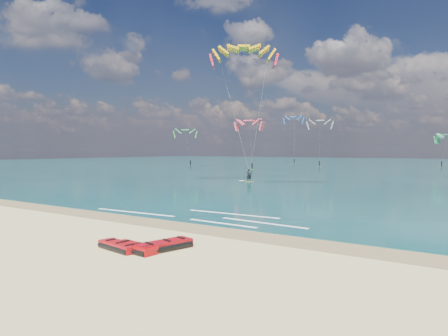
{
  "coord_description": "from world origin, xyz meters",
  "views": [
    {
      "loc": [
        16.15,
        -14.57,
        4.36
      ],
      "look_at": [
        1.47,
        8.0,
        3.13
      ],
      "focal_mm": 32.0,
      "sensor_mm": 36.0,
      "label": 1
    }
  ],
  "objects_px": {
    "packed_kite_mid": "(119,250)",
    "kitesurfer_main": "(246,111)",
    "packed_kite_left": "(135,252)",
    "packed_kite_right": "(164,250)"
  },
  "relations": [
    {
      "from": "packed_kite_left",
      "to": "packed_kite_mid",
      "type": "distance_m",
      "value": 0.79
    },
    {
      "from": "packed_kite_mid",
      "to": "packed_kite_right",
      "type": "bearing_deg",
      "value": 43.55
    },
    {
      "from": "packed_kite_mid",
      "to": "kitesurfer_main",
      "type": "distance_m",
      "value": 35.23
    },
    {
      "from": "packed_kite_mid",
      "to": "kitesurfer_main",
      "type": "relative_size",
      "value": 0.13
    },
    {
      "from": "packed_kite_left",
      "to": "kitesurfer_main",
      "type": "relative_size",
      "value": 0.14
    },
    {
      "from": "kitesurfer_main",
      "to": "packed_kite_left",
      "type": "bearing_deg",
      "value": -90.2
    },
    {
      "from": "packed_kite_left",
      "to": "packed_kite_right",
      "type": "distance_m",
      "value": 1.27
    },
    {
      "from": "packed_kite_left",
      "to": "packed_kite_right",
      "type": "xyz_separation_m",
      "value": [
        0.85,
        0.94,
        0.0
      ]
    },
    {
      "from": "packed_kite_left",
      "to": "packed_kite_mid",
      "type": "xyz_separation_m",
      "value": [
        -0.77,
        -0.16,
        0.0
      ]
    },
    {
      "from": "packed_kite_mid",
      "to": "kitesurfer_main",
      "type": "bearing_deg",
      "value": 119.74
    }
  ]
}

